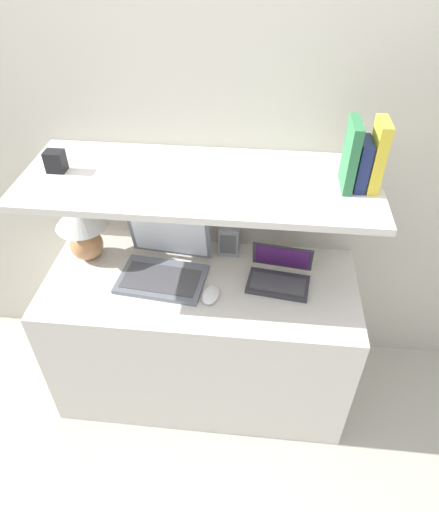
% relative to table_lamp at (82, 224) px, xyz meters
% --- Properties ---
extents(ground_plane, '(12.00, 12.00, 0.00)m').
position_rel_table_lamp_xyz_m(ground_plane, '(0.54, -0.42, -0.92)').
color(ground_plane, '#B2AD9E').
extents(wall_back, '(6.00, 0.05, 2.40)m').
position_rel_table_lamp_xyz_m(wall_back, '(0.54, 0.23, 0.28)').
color(wall_back, beige).
rests_on(wall_back, ground_plane).
extents(desk, '(1.38, 0.59, 0.73)m').
position_rel_table_lamp_xyz_m(desk, '(0.54, -0.13, -0.55)').
color(desk, silver).
rests_on(desk, ground_plane).
extents(back_riser, '(1.38, 0.04, 1.19)m').
position_rel_table_lamp_xyz_m(back_riser, '(0.54, 0.19, -0.32)').
color(back_riser, beige).
rests_on(back_riser, ground_plane).
extents(shelf, '(1.38, 0.53, 0.03)m').
position_rel_table_lamp_xyz_m(shelf, '(0.54, -0.06, 0.28)').
color(shelf, silver).
rests_on(shelf, back_riser).
extents(table_lamp, '(0.23, 0.23, 0.31)m').
position_rel_table_lamp_xyz_m(table_lamp, '(0.00, 0.00, 0.00)').
color(table_lamp, '#B27A4C').
rests_on(table_lamp, desk).
extents(laptop_large, '(0.40, 0.34, 0.25)m').
position_rel_table_lamp_xyz_m(laptop_large, '(0.38, -0.08, -0.14)').
color(laptop_large, slate).
rests_on(laptop_large, desk).
extents(laptop_small, '(0.29, 0.23, 0.16)m').
position_rel_table_lamp_xyz_m(laptop_small, '(0.89, -0.09, -0.15)').
color(laptop_small, '#333338').
rests_on(laptop_small, desk).
extents(computer_mouse, '(0.09, 0.13, 0.03)m').
position_rel_table_lamp_xyz_m(computer_mouse, '(0.60, -0.21, -0.17)').
color(computer_mouse, white).
rests_on(computer_mouse, desk).
extents(router_box, '(0.09, 0.07, 0.15)m').
position_rel_table_lamp_xyz_m(router_box, '(0.65, 0.09, -0.11)').
color(router_box, gray).
rests_on(router_box, desk).
extents(book_yellow, '(0.04, 0.13, 0.26)m').
position_rel_table_lamp_xyz_m(book_yellow, '(1.18, -0.06, 0.43)').
color(book_yellow, gold).
rests_on(book_yellow, shelf).
extents(book_navy, '(0.04, 0.12, 0.19)m').
position_rel_table_lamp_xyz_m(book_navy, '(1.14, -0.06, 0.39)').
color(book_navy, navy).
rests_on(book_navy, shelf).
extents(book_green, '(0.03, 0.16, 0.25)m').
position_rel_table_lamp_xyz_m(book_green, '(1.09, -0.06, 0.42)').
color(book_green, '#2D7042').
rests_on(book_green, shelf).
extents(shelf_gadget, '(0.07, 0.06, 0.08)m').
position_rel_table_lamp_xyz_m(shelf_gadget, '(-0.02, -0.06, 0.34)').
color(shelf_gadget, black).
rests_on(shelf_gadget, shelf).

